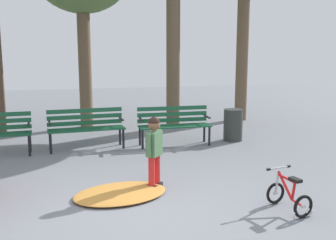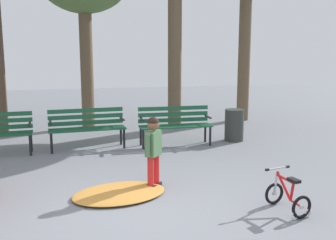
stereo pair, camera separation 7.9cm
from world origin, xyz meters
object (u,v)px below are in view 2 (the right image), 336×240
at_px(child_standing, 153,146).
at_px(kids_bicycle, 288,197).
at_px(trash_bin, 234,125).
at_px(park_bench_left, 87,125).
at_px(park_bench_right, 175,122).

distance_m(child_standing, kids_bicycle, 2.05).
distance_m(kids_bicycle, trash_bin, 4.15).
relative_size(park_bench_left, trash_bin, 2.19).
bearing_deg(trash_bin, park_bench_right, -177.89).
bearing_deg(trash_bin, child_standing, -132.97).
height_order(park_bench_left, kids_bicycle, park_bench_left).
xyz_separation_m(park_bench_left, kids_bicycle, (2.35, -4.11, -0.31)).
xyz_separation_m(kids_bicycle, trash_bin, (1.01, 4.02, 0.17)).
height_order(park_bench_left, trash_bin, park_bench_left).
distance_m(park_bench_right, kids_bicycle, 4.00).
relative_size(park_bench_right, child_standing, 1.47).
height_order(park_bench_left, child_standing, child_standing).
xyz_separation_m(child_standing, kids_bicycle, (1.50, -1.32, -0.45)).
height_order(child_standing, kids_bicycle, child_standing).
relative_size(child_standing, kids_bicycle, 1.82).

